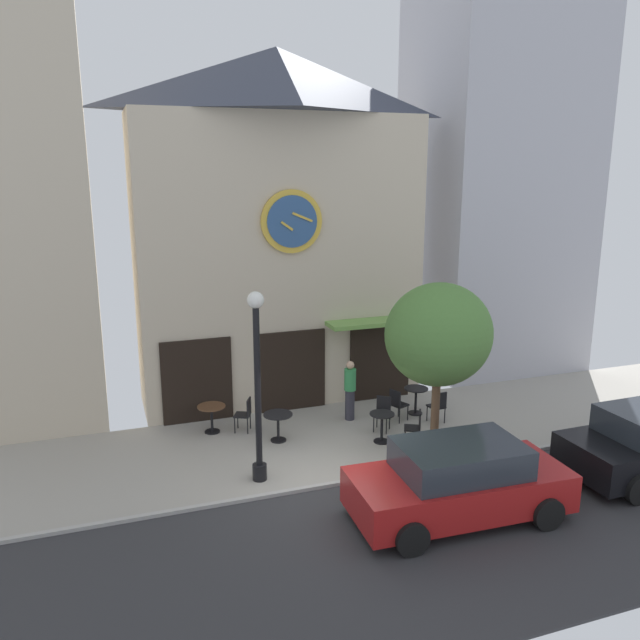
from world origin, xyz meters
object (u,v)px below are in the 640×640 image
at_px(street_lamp, 258,387).
at_px(cafe_chair_by_entrance, 245,412).
at_px(cafe_chair_curbside, 416,425).
at_px(parked_car_red, 459,481).
at_px(cafe_table_center_left, 212,413).
at_px(street_tree, 439,335).
at_px(cafe_table_near_door, 416,396).
at_px(pedestrian_green, 350,390).
at_px(cafe_chair_facing_wall, 383,411).
at_px(cafe_chair_right_end, 397,403).
at_px(cafe_table_center_right, 382,423).
at_px(cafe_chair_under_awning, 438,405).
at_px(cafe_table_rightmost, 278,421).

relative_size(street_lamp, cafe_chair_by_entrance, 4.72).
bearing_deg(cafe_chair_curbside, cafe_chair_by_entrance, 149.24).
bearing_deg(parked_car_red, cafe_table_center_left, 123.88).
height_order(street_tree, cafe_table_near_door, street_tree).
height_order(pedestrian_green, parked_car_red, pedestrian_green).
distance_m(cafe_table_near_door, cafe_chair_facing_wall, 1.52).
distance_m(cafe_chair_facing_wall, parked_car_red, 4.44).
bearing_deg(cafe_chair_right_end, cafe_table_center_right, -131.28).
distance_m(street_lamp, cafe_chair_under_awning, 5.77).
xyz_separation_m(street_lamp, street_tree, (4.24, -0.21, 0.84)).
height_order(cafe_table_rightmost, cafe_chair_facing_wall, cafe_chair_facing_wall).
height_order(street_lamp, cafe_chair_under_awning, street_lamp).
distance_m(cafe_table_center_right, cafe_table_near_door, 2.21).
relative_size(cafe_chair_facing_wall, cafe_chair_curbside, 1.00).
height_order(street_tree, parked_car_red, street_tree).
bearing_deg(street_tree, cafe_chair_by_entrance, 143.36).
bearing_deg(cafe_table_rightmost, cafe_chair_by_entrance, 126.83).
distance_m(cafe_table_center_right, parked_car_red, 3.72).
height_order(cafe_chair_facing_wall, parked_car_red, parked_car_red).
bearing_deg(cafe_table_center_right, cafe_chair_by_entrance, 149.68).
relative_size(cafe_chair_under_awning, cafe_chair_right_end, 1.00).
distance_m(cafe_table_center_right, cafe_chair_under_awning, 2.03).
relative_size(street_tree, cafe_chair_facing_wall, 4.68).
distance_m(street_lamp, street_tree, 4.32).
height_order(cafe_chair_curbside, pedestrian_green, pedestrian_green).
relative_size(cafe_table_center_right, cafe_table_near_door, 1.01).
height_order(cafe_table_near_door, parked_car_red, parked_car_red).
bearing_deg(cafe_chair_right_end, street_tree, -93.17).
height_order(cafe_table_center_left, pedestrian_green, pedestrian_green).
bearing_deg(cafe_table_rightmost, cafe_chair_curbside, -23.92).
height_order(cafe_table_center_right, cafe_table_near_door, cafe_table_center_right).
relative_size(cafe_table_rightmost, cafe_chair_by_entrance, 0.82).
xyz_separation_m(street_lamp, cafe_table_near_door, (5.09, 2.32, -1.64)).
bearing_deg(pedestrian_green, cafe_chair_by_entrance, 176.93).
relative_size(cafe_table_near_door, cafe_chair_by_entrance, 0.84).
xyz_separation_m(cafe_chair_facing_wall, pedestrian_green, (-0.55, 0.94, 0.33)).
distance_m(street_lamp, cafe_table_center_right, 3.87).
relative_size(street_lamp, cafe_table_center_left, 5.83).
relative_size(street_tree, parked_car_red, 0.96).
distance_m(cafe_table_rightmost, cafe_table_center_right, 2.61).
xyz_separation_m(cafe_chair_curbside, pedestrian_green, (-0.91, 2.10, 0.33)).
relative_size(cafe_table_rightmost, parked_car_red, 0.17).
bearing_deg(pedestrian_green, cafe_chair_facing_wall, -59.74).
xyz_separation_m(cafe_table_near_door, cafe_chair_right_end, (-0.73, -0.30, 0.01)).
xyz_separation_m(cafe_table_rightmost, cafe_chair_right_end, (3.41, 0.17, 0.01)).
distance_m(cafe_table_center_right, cafe_chair_by_entrance, 3.57).
bearing_deg(street_tree, cafe_chair_facing_wall, 105.31).
bearing_deg(cafe_chair_under_awning, cafe_table_center_left, 166.30).
height_order(cafe_table_near_door, pedestrian_green, pedestrian_green).
bearing_deg(cafe_chair_right_end, parked_car_red, -102.23).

